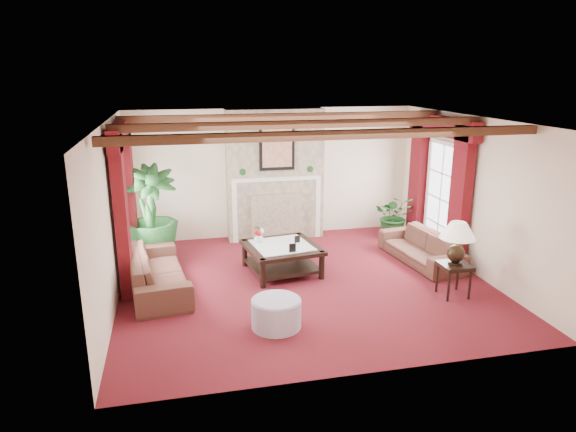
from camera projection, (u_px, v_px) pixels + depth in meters
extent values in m
plane|color=#4D0D15|center=(305.00, 283.00, 8.61)|extent=(6.00, 6.00, 0.00)
plane|color=white|center=(307.00, 120.00, 7.88)|extent=(6.00, 6.00, 0.00)
cube|color=beige|center=(273.00, 173.00, 10.83)|extent=(6.00, 0.02, 2.70)
cube|color=beige|center=(110.00, 216.00, 7.61)|extent=(0.02, 5.50, 2.70)
cube|color=beige|center=(473.00, 196.00, 8.87)|extent=(0.02, 5.50, 2.70)
imported|color=black|center=(157.00, 265.00, 8.25)|extent=(2.31, 1.15, 0.84)
imported|color=black|center=(421.00, 242.00, 9.49)|extent=(2.03, 0.99, 0.74)
imported|color=black|center=(152.00, 234.00, 9.58)|extent=(1.68, 2.16, 1.00)
imported|color=black|center=(394.00, 220.00, 10.93)|extent=(1.44, 1.48, 0.72)
cylinder|color=#A7A4BA|center=(276.00, 313.00, 7.09)|extent=(0.69, 0.69, 0.40)
imported|color=silver|center=(259.00, 238.00, 9.09)|extent=(0.28, 0.28, 0.17)
imported|color=black|center=(302.00, 242.00, 8.68)|extent=(0.23, 0.15, 0.29)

